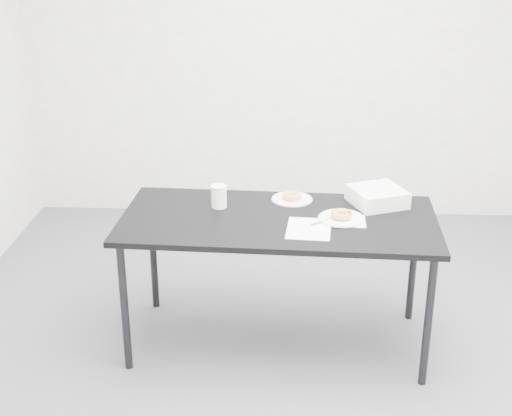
{
  "coord_description": "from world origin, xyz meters",
  "views": [
    {
      "loc": [
        0.05,
        -3.47,
        2.24
      ],
      "look_at": [
        -0.12,
        0.02,
        0.83
      ],
      "focal_mm": 50.0,
      "sensor_mm": 36.0,
      "label": 1
    }
  ],
  "objects_px": {
    "coffee_cup": "(219,196)",
    "bakery_box": "(377,196)",
    "plate_far": "(292,199)",
    "donut_far": "(292,196)",
    "table": "(278,228)",
    "pen": "(321,222)",
    "plate_near": "(341,218)",
    "scorecard": "(309,229)",
    "donut_near": "(342,214)"
  },
  "relations": [
    {
      "from": "plate_near",
      "to": "donut_far",
      "type": "height_order",
      "value": "donut_far"
    },
    {
      "from": "donut_far",
      "to": "plate_far",
      "type": "bearing_deg",
      "value": 0.0
    },
    {
      "from": "pen",
      "to": "coffee_cup",
      "type": "height_order",
      "value": "coffee_cup"
    },
    {
      "from": "plate_near",
      "to": "donut_far",
      "type": "relative_size",
      "value": 2.26
    },
    {
      "from": "pen",
      "to": "donut_near",
      "type": "relative_size",
      "value": 1.14
    },
    {
      "from": "plate_far",
      "to": "donut_far",
      "type": "relative_size",
      "value": 2.13
    },
    {
      "from": "table",
      "to": "coffee_cup",
      "type": "distance_m",
      "value": 0.38
    },
    {
      "from": "scorecard",
      "to": "donut_far",
      "type": "distance_m",
      "value": 0.42
    },
    {
      "from": "pen",
      "to": "bakery_box",
      "type": "distance_m",
      "value": 0.43
    },
    {
      "from": "plate_near",
      "to": "bakery_box",
      "type": "bearing_deg",
      "value": 47.63
    },
    {
      "from": "table",
      "to": "donut_far",
      "type": "relative_size",
      "value": 15.75
    },
    {
      "from": "pen",
      "to": "plate_near",
      "type": "xyz_separation_m",
      "value": [
        0.11,
        0.05,
        -0.0
      ]
    },
    {
      "from": "table",
      "to": "donut_near",
      "type": "relative_size",
      "value": 14.81
    },
    {
      "from": "plate_far",
      "to": "coffee_cup",
      "type": "relative_size",
      "value": 1.83
    },
    {
      "from": "plate_near",
      "to": "pen",
      "type": "bearing_deg",
      "value": -153.92
    },
    {
      "from": "table",
      "to": "plate_far",
      "type": "xyz_separation_m",
      "value": [
        0.07,
        0.27,
        0.06
      ]
    },
    {
      "from": "plate_near",
      "to": "donut_near",
      "type": "bearing_deg",
      "value": 90.0
    },
    {
      "from": "pen",
      "to": "donut_far",
      "type": "relative_size",
      "value": 1.21
    },
    {
      "from": "pen",
      "to": "plate_near",
      "type": "relative_size",
      "value": 0.53
    },
    {
      "from": "scorecard",
      "to": "bakery_box",
      "type": "bearing_deg",
      "value": 47.96
    },
    {
      "from": "plate_far",
      "to": "donut_far",
      "type": "bearing_deg",
      "value": 0.0
    },
    {
      "from": "donut_far",
      "to": "pen",
      "type": "bearing_deg",
      "value": -65.45
    },
    {
      "from": "donut_far",
      "to": "coffee_cup",
      "type": "bearing_deg",
      "value": -162.31
    },
    {
      "from": "table",
      "to": "scorecard",
      "type": "bearing_deg",
      "value": -39.0
    },
    {
      "from": "donut_near",
      "to": "plate_near",
      "type": "bearing_deg",
      "value": -90.0
    },
    {
      "from": "pen",
      "to": "plate_far",
      "type": "height_order",
      "value": "pen"
    },
    {
      "from": "donut_far",
      "to": "coffee_cup",
      "type": "relative_size",
      "value": 0.86
    },
    {
      "from": "plate_far",
      "to": "plate_near",
      "type": "bearing_deg",
      "value": -46.37
    },
    {
      "from": "donut_near",
      "to": "plate_far",
      "type": "xyz_separation_m",
      "value": [
        -0.26,
        0.27,
        -0.03
      ]
    },
    {
      "from": "table",
      "to": "pen",
      "type": "bearing_deg",
      "value": -13.33
    },
    {
      "from": "donut_far",
      "to": "donut_near",
      "type": "bearing_deg",
      "value": -46.37
    },
    {
      "from": "plate_far",
      "to": "coffee_cup",
      "type": "xyz_separation_m",
      "value": [
        -0.4,
        -0.13,
        0.06
      ]
    },
    {
      "from": "scorecard",
      "to": "donut_far",
      "type": "relative_size",
      "value": 2.6
    },
    {
      "from": "plate_near",
      "to": "donut_far",
      "type": "distance_m",
      "value": 0.38
    },
    {
      "from": "plate_near",
      "to": "coffee_cup",
      "type": "relative_size",
      "value": 1.94
    },
    {
      "from": "bakery_box",
      "to": "scorecard",
      "type": "bearing_deg",
      "value": -158.64
    },
    {
      "from": "donut_far",
      "to": "table",
      "type": "bearing_deg",
      "value": -105.1
    },
    {
      "from": "coffee_cup",
      "to": "bakery_box",
      "type": "bearing_deg",
      "value": 5.68
    },
    {
      "from": "table",
      "to": "donut_near",
      "type": "distance_m",
      "value": 0.34
    },
    {
      "from": "pen",
      "to": "donut_far",
      "type": "bearing_deg",
      "value": 76.24
    },
    {
      "from": "plate_far",
      "to": "pen",
      "type": "bearing_deg",
      "value": -65.45
    },
    {
      "from": "scorecard",
      "to": "coffee_cup",
      "type": "distance_m",
      "value": 0.57
    },
    {
      "from": "bakery_box",
      "to": "table",
      "type": "bearing_deg",
      "value": -179.57
    },
    {
      "from": "donut_far",
      "to": "bakery_box",
      "type": "height_order",
      "value": "bakery_box"
    },
    {
      "from": "plate_far",
      "to": "scorecard",
      "type": "bearing_deg",
      "value": -77.95
    },
    {
      "from": "pen",
      "to": "bakery_box",
      "type": "relative_size",
      "value": 0.48
    },
    {
      "from": "donut_far",
      "to": "coffee_cup",
      "type": "distance_m",
      "value": 0.42
    },
    {
      "from": "scorecard",
      "to": "plate_far",
      "type": "distance_m",
      "value": 0.42
    },
    {
      "from": "scorecard",
      "to": "bakery_box",
      "type": "xyz_separation_m",
      "value": [
        0.39,
        0.36,
        0.04
      ]
    },
    {
      "from": "pen",
      "to": "donut_far",
      "type": "distance_m",
      "value": 0.36
    }
  ]
}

